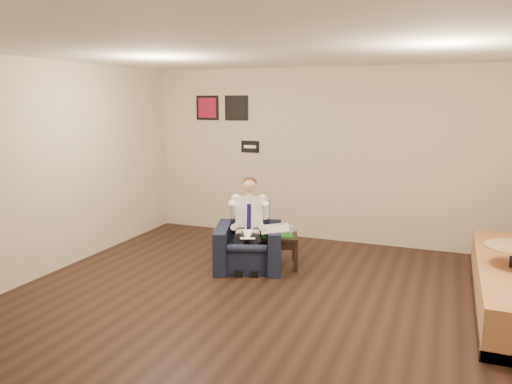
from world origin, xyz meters
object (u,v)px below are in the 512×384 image
(smartphone, at_px, (281,231))
(banquette, at_px, (512,243))
(armchair, at_px, (249,237))
(side_table, at_px, (277,250))
(green_folder, at_px, (275,234))
(seated_man, at_px, (248,228))
(cafe_table, at_px, (511,279))
(coffee_mug, at_px, (290,229))

(smartphone, height_order, banquette, banquette)
(armchair, distance_m, side_table, 0.45)
(armchair, distance_m, banquette, 3.22)
(smartphone, bearing_deg, armchair, -141.75)
(green_folder, bearing_deg, seated_man, -135.10)
(side_table, bearing_deg, seated_man, -134.39)
(smartphone, bearing_deg, green_folder, -103.96)
(cafe_table, bearing_deg, smartphone, 166.74)
(green_folder, relative_size, smartphone, 3.21)
(green_folder, relative_size, cafe_table, 0.61)
(seated_man, xyz_separation_m, banquette, (3.17, -0.06, 0.15))
(seated_man, height_order, side_table, seated_man)
(green_folder, bearing_deg, banquette, -6.92)
(side_table, distance_m, green_folder, 0.23)
(side_table, height_order, coffee_mug, coffee_mug)
(side_table, bearing_deg, cafe_table, -10.08)
(seated_man, xyz_separation_m, smartphone, (0.30, 0.48, -0.13))
(armchair, xyz_separation_m, coffee_mug, (0.47, 0.38, 0.07))
(banquette, bearing_deg, green_folder, 173.08)
(armchair, bearing_deg, seated_man, -90.00)
(green_folder, bearing_deg, coffee_mug, 53.65)
(seated_man, height_order, coffee_mug, seated_man)
(armchair, relative_size, coffee_mug, 9.32)
(seated_man, distance_m, coffee_mug, 0.66)
(banquette, bearing_deg, side_table, 172.45)
(coffee_mug, relative_size, smartphone, 0.68)
(coffee_mug, height_order, smartphone, coffee_mug)
(seated_man, height_order, cafe_table, seated_man)
(armchair, xyz_separation_m, cafe_table, (3.21, -0.30, -0.06))
(coffee_mug, height_order, banquette, banquette)
(coffee_mug, bearing_deg, cafe_table, -14.03)
(seated_man, relative_size, cafe_table, 1.59)
(seated_man, bearing_deg, side_table, 27.01)
(armchair, distance_m, coffee_mug, 0.61)
(smartphone, bearing_deg, cafe_table, -23.22)
(smartphone, distance_m, cafe_table, 2.95)
(side_table, distance_m, banquette, 2.93)
(armchair, distance_m, smartphone, 0.51)
(coffee_mug, xyz_separation_m, smartphone, (-0.14, -0.01, -0.04))
(green_folder, xyz_separation_m, cafe_table, (2.88, -0.48, -0.09))
(side_table, bearing_deg, smartphone, 92.61)
(coffee_mug, xyz_separation_m, banquette, (2.73, -0.55, 0.24))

